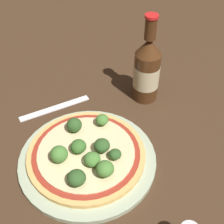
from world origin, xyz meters
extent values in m
plane|color=#3D2819|center=(0.00, 0.00, 0.00)|extent=(3.00, 3.00, 0.00)
cylinder|color=#A3B293|center=(0.00, 0.00, 0.01)|extent=(0.29, 0.29, 0.01)
cylinder|color=tan|center=(-0.01, 0.00, 0.02)|extent=(0.25, 0.25, 0.01)
cylinder|color=maroon|center=(-0.01, 0.00, 0.02)|extent=(0.22, 0.22, 0.00)
cylinder|color=beige|center=(-0.01, 0.00, 0.02)|extent=(0.20, 0.20, 0.00)
cylinder|color=#7A9E5B|center=(-0.07, 0.00, 0.03)|extent=(0.01, 0.01, 0.01)
ellipsoid|color=#2D5123|center=(-0.07, 0.00, 0.04)|extent=(0.03, 0.03, 0.03)
cylinder|color=#7A9E5B|center=(-0.01, -0.06, 0.03)|extent=(0.01, 0.01, 0.01)
ellipsoid|color=#477A33|center=(-0.01, -0.06, 0.04)|extent=(0.04, 0.04, 0.03)
cylinder|color=#7A9E5B|center=(-0.01, -0.01, 0.03)|extent=(0.01, 0.01, 0.01)
ellipsoid|color=#386628|center=(-0.01, -0.01, 0.04)|extent=(0.03, 0.03, 0.03)
cylinder|color=#7A9E5B|center=(0.06, -0.04, 0.03)|extent=(0.01, 0.01, 0.01)
ellipsoid|color=#2D5123|center=(0.06, -0.04, 0.04)|extent=(0.04, 0.04, 0.03)
cylinder|color=#7A9E5B|center=(0.03, 0.00, 0.03)|extent=(0.01, 0.01, 0.01)
ellipsoid|color=#477A33|center=(0.03, 0.00, 0.04)|extent=(0.03, 0.03, 0.03)
cylinder|color=#7A9E5B|center=(0.01, 0.03, 0.03)|extent=(0.01, 0.01, 0.01)
ellipsoid|color=#2D5123|center=(0.01, 0.03, 0.04)|extent=(0.03, 0.03, 0.03)
cylinder|color=#7A9E5B|center=(-0.06, 0.06, 0.03)|extent=(0.01, 0.01, 0.01)
ellipsoid|color=#477A33|center=(-0.06, 0.06, 0.04)|extent=(0.03, 0.03, 0.02)
cylinder|color=#7A9E5B|center=(0.04, 0.05, 0.03)|extent=(0.01, 0.01, 0.01)
ellipsoid|color=#2D5123|center=(0.04, 0.05, 0.04)|extent=(0.03, 0.03, 0.02)
cylinder|color=#7A9E5B|center=(0.06, 0.01, 0.03)|extent=(0.01, 0.01, 0.01)
ellipsoid|color=#477A33|center=(0.06, 0.01, 0.05)|extent=(0.03, 0.03, 0.03)
cylinder|color=#472814|center=(-0.13, 0.21, 0.06)|extent=(0.06, 0.06, 0.13)
cylinder|color=#C6B793|center=(-0.13, 0.21, 0.07)|extent=(0.06, 0.06, 0.06)
cone|color=#472814|center=(-0.13, 0.21, 0.15)|extent=(0.06, 0.06, 0.04)
cylinder|color=#472814|center=(-0.13, 0.21, 0.19)|extent=(0.03, 0.03, 0.05)
cylinder|color=red|center=(-0.13, 0.21, 0.22)|extent=(0.03, 0.03, 0.01)
cube|color=silver|center=(-0.19, -0.01, 0.00)|extent=(0.03, 0.18, 0.00)
camera|label=1|loc=(0.39, -0.13, 0.53)|focal=50.00mm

